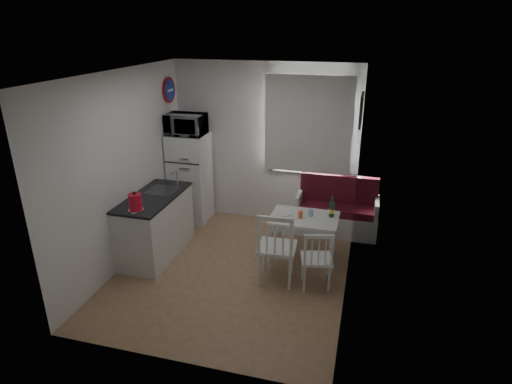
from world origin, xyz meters
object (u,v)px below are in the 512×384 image
kitchen_counter (156,225)px  microwave (186,124)px  chair_right (316,254)px  dining_table (304,222)px  chair_left (276,242)px  kettle (135,202)px  bench (336,215)px  fridge (191,178)px  wine_bottle (332,207)px

kitchen_counter → microwave: microwave is taller
kitchen_counter → microwave: bearing=89.1°
chair_right → dining_table: bearing=96.6°
kitchen_counter → dining_table: 2.10m
chair_left → kettle: (-1.77, -0.20, 0.42)m
bench → fridge: 2.46m
wine_bottle → microwave: bearing=162.5°
chair_left → chair_right: 0.51m
kitchen_counter → bench: 2.79m
dining_table → microwave: size_ratio=1.52×
chair_left → wine_bottle: (0.60, 0.77, 0.21)m
bench → chair_right: size_ratio=2.78×
kettle → kitchen_counter: bearing=95.3°
dining_table → wine_bottle: 0.43m
chair_left → chair_right: (0.50, 0.02, -0.12)m
microwave → bench: bearing=3.8°
kettle → wine_bottle: kettle is taller
kettle → fridge: bearing=91.0°
bench → kitchen_counter: bearing=-150.9°
chair_right → chair_left: bearing=167.9°
dining_table → wine_bottle: wine_bottle is taller
wine_bottle → kitchen_counter: bearing=-169.8°
dining_table → kitchen_counter: bearing=-170.6°
fridge → microwave: bearing=-90.0°
fridge → chair_right: bearing=-34.2°
bench → fridge: (-2.41, -0.11, 0.44)m
microwave → wine_bottle: size_ratio=2.05×
bench → dining_table: (-0.36, -1.02, 0.30)m
fridge → kettle: fridge is taller
chair_right → wine_bottle: bearing=68.1°
chair_right → fridge: (-2.30, 1.56, 0.24)m
kitchen_counter → chair_left: kitchen_counter is taller
bench → kettle: bearing=-141.6°
microwave → wine_bottle: 2.65m
microwave → wine_bottle: (2.40, -0.76, -0.82)m
bench → wine_bottle: (-0.01, -0.92, 0.53)m
wine_bottle → bench: bearing=89.2°
chair_left → chair_right: size_ratio=1.17×
kitchen_counter → microwave: size_ratio=2.21×
chair_right → kettle: kettle is taller
dining_table → kettle: kettle is taller
dining_table → kettle: 2.24m
kitchen_counter → fridge: fridge is taller
fridge → wine_bottle: (2.40, -0.81, 0.09)m
dining_table → chair_right: 0.71m
chair_left → kettle: bearing=-176.9°
chair_left → microwave: bearing=136.3°
dining_table → wine_bottle: size_ratio=3.12×
kettle → microwave: bearing=91.0°
bench → chair_right: bearing=-93.9°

